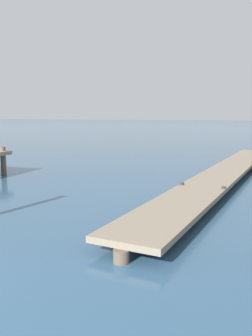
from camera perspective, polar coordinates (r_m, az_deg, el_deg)
name	(u,v)px	position (r m, az deg, el deg)	size (l,w,h in m)	color
floating_dock	(225,172)	(17.95, 15.71, -0.64)	(3.79, 22.32, 0.53)	gray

